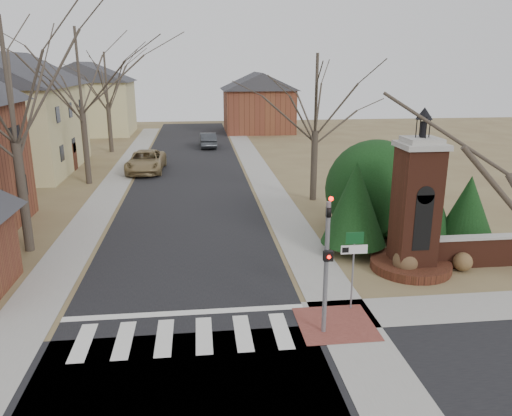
{
  "coord_description": "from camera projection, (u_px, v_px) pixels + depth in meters",
  "views": [
    {
      "loc": [
        0.61,
        -12.89,
        8.04
      ],
      "look_at": [
        2.82,
        6.0,
        2.5
      ],
      "focal_mm": 35.0,
      "sensor_mm": 36.0,
      "label": 1
    }
  ],
  "objects": [
    {
      "name": "ground",
      "position": [
        184.0,
        351.0,
        14.47
      ],
      "size": [
        120.0,
        120.0,
        0.0
      ],
      "primitive_type": "plane",
      "color": "brown",
      "rests_on": "ground"
    },
    {
      "name": "main_street",
      "position": [
        191.0,
        181.0,
        35.45
      ],
      "size": [
        8.0,
        70.0,
        0.01
      ],
      "primitive_type": "cube",
      "color": "black",
      "rests_on": "ground"
    },
    {
      "name": "crosswalk_zone",
      "position": [
        184.0,
        336.0,
        15.23
      ],
      "size": [
        8.0,
        2.2,
        0.02
      ],
      "primitive_type": "cube",
      "color": "silver",
      "rests_on": "ground"
    },
    {
      "name": "stop_bar",
      "position": [
        185.0,
        313.0,
        16.66
      ],
      "size": [
        8.0,
        0.35,
        0.02
      ],
      "primitive_type": "cube",
      "color": "silver",
      "rests_on": "ground"
    },
    {
      "name": "sidewalk_right_main",
      "position": [
        263.0,
        179.0,
        36.02
      ],
      "size": [
        2.0,
        60.0,
        0.02
      ],
      "primitive_type": "cube",
      "color": "gray",
      "rests_on": "ground"
    },
    {
      "name": "sidewalk_left",
      "position": [
        116.0,
        182.0,
        34.87
      ],
      "size": [
        2.0,
        60.0,
        0.02
      ],
      "primitive_type": "cube",
      "color": "gray",
      "rests_on": "ground"
    },
    {
      "name": "curb_apron",
      "position": [
        336.0,
        324.0,
        15.95
      ],
      "size": [
        2.4,
        2.4,
        0.02
      ],
      "primitive_type": "cube",
      "color": "brown",
      "rests_on": "ground"
    },
    {
      "name": "traffic_signal_pole",
      "position": [
        327.0,
        254.0,
        14.77
      ],
      "size": [
        0.28,
        0.41,
        4.5
      ],
      "color": "slate",
      "rests_on": "ground"
    },
    {
      "name": "sign_post",
      "position": [
        354.0,
        255.0,
        16.44
      ],
      "size": [
        0.9,
        0.07,
        2.75
      ],
      "color": "slate",
      "rests_on": "ground"
    },
    {
      "name": "brick_gate_monument",
      "position": [
        415.0,
        218.0,
        19.63
      ],
      "size": [
        3.2,
        3.2,
        6.47
      ],
      "color": "#512517",
      "rests_on": "ground"
    },
    {
      "name": "house_stucco_left",
      "position": [
        8.0,
        111.0,
        37.42
      ],
      "size": [
        9.8,
        12.8,
        9.28
      ],
      "color": "#C1B580",
      "rests_on": "ground"
    },
    {
      "name": "house_distant_left",
      "position": [
        87.0,
        97.0,
        57.71
      ],
      "size": [
        10.8,
        8.8,
        8.53
      ],
      "color": "#C1B580",
      "rests_on": "ground"
    },
    {
      "name": "house_distant_right",
      "position": [
        258.0,
        101.0,
        60.11
      ],
      "size": [
        8.8,
        8.8,
        7.3
      ],
      "color": "brown",
      "rests_on": "ground"
    },
    {
      "name": "evergreen_near",
      "position": [
        355.0,
        203.0,
        21.3
      ],
      "size": [
        2.8,
        2.8,
        4.1
      ],
      "color": "#473D33",
      "rests_on": "ground"
    },
    {
      "name": "evergreen_mid",
      "position": [
        417.0,
        187.0,
        22.73
      ],
      "size": [
        3.4,
        3.4,
        4.7
      ],
      "color": "#473D33",
      "rests_on": "ground"
    },
    {
      "name": "evergreen_far",
      "position": [
        469.0,
        207.0,
        22.2
      ],
      "size": [
        2.4,
        2.4,
        3.3
      ],
      "color": "#473D33",
      "rests_on": "ground"
    },
    {
      "name": "evergreen_mass",
      "position": [
        376.0,
        186.0,
        23.86
      ],
      "size": [
        4.8,
        4.8,
        4.8
      ],
      "primitive_type": "sphere",
      "color": "black",
      "rests_on": "ground"
    },
    {
      "name": "bare_tree_0",
      "position": [
        6.0,
        72.0,
        20.12
      ],
      "size": [
        8.05,
        8.05,
        11.15
      ],
      "color": "#473D33",
      "rests_on": "ground"
    },
    {
      "name": "bare_tree_1",
      "position": [
        78.0,
        63.0,
        32.42
      ],
      "size": [
        8.4,
        8.4,
        11.64
      ],
      "color": "#473D33",
      "rests_on": "ground"
    },
    {
      "name": "bare_tree_2",
      "position": [
        106.0,
        75.0,
        45.04
      ],
      "size": [
        7.35,
        7.35,
        10.19
      ],
      "color": "#473D33",
      "rests_on": "ground"
    },
    {
      "name": "bare_tree_3",
      "position": [
        317.0,
        87.0,
        28.69
      ],
      "size": [
        7.0,
        7.0,
        9.7
      ],
      "color": "#473D33",
      "rests_on": "ground"
    },
    {
      "name": "pickup_truck",
      "position": [
        146.0,
        161.0,
        38.18
      ],
      "size": [
        2.86,
        5.84,
        1.6
      ],
      "primitive_type": "imported",
      "rotation": [
        0.0,
        0.0,
        -0.04
      ],
      "color": "#917B4F",
      "rests_on": "ground"
    },
    {
      "name": "distant_car",
      "position": [
        208.0,
        140.0,
        49.32
      ],
      "size": [
        1.66,
        4.46,
        1.46
      ],
      "primitive_type": "imported",
      "rotation": [
        0.0,
        0.0,
        3.17
      ],
      "color": "#313539",
      "rests_on": "ground"
    },
    {
      "name": "dry_shrub_left",
      "position": [
        405.0,
        262.0,
        19.67
      ],
      "size": [
        1.0,
        1.0,
        1.0
      ],
      "primitive_type": "sphere",
      "color": "brown",
      "rests_on": "ground"
    },
    {
      "name": "dry_shrub_right",
      "position": [
        463.0,
        262.0,
        19.97
      ],
      "size": [
        0.77,
        0.77,
        0.77
      ],
      "primitive_type": "sphere",
      "color": "brown",
      "rests_on": "ground"
    }
  ]
}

